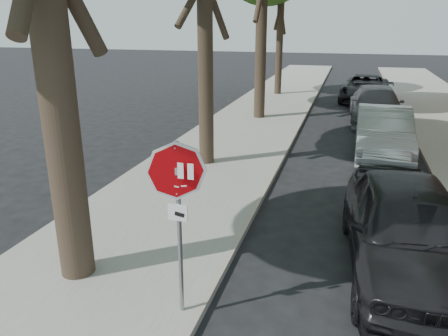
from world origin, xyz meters
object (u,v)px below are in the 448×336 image
object	(u,v)px
car_a	(407,229)
car_c	(376,105)
car_b	(383,133)
stop_sign	(178,197)
car_d	(365,88)

from	to	relation	value
car_a	car_c	bearing A→B (deg)	86.10
car_b	car_a	bearing A→B (deg)	-89.64
stop_sign	car_a	bearing A→B (deg)	34.74
stop_sign	car_c	xyz separation A→B (m)	(3.30, 14.86, -1.19)
car_c	car_d	size ratio (longest dim) A/B	1.02
car_b	car_c	bearing A→B (deg)	90.55
car_a	stop_sign	bearing A→B (deg)	-149.05
stop_sign	car_d	xyz separation A→B (m)	(2.95, 20.33, -1.24)
car_c	car_d	world-z (taller)	car_c
car_b	car_c	xyz separation A→B (m)	(0.00, 5.30, -0.02)
car_a	car_c	distance (m)	12.59
car_d	car_a	bearing A→B (deg)	-82.85
car_b	car_d	world-z (taller)	car_b
stop_sign	car_b	xyz separation A→B (m)	(3.30, 9.56, -1.16)
stop_sign	car_d	world-z (taller)	stop_sign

